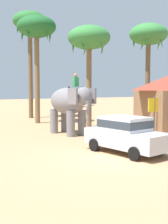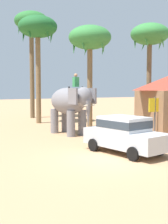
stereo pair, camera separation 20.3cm
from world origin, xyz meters
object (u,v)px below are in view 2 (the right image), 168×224
(car_sedan_foreground, at_px, (125,133))
(palm_tree_far_back, at_px, (31,25))
(palm_tree_near_hut, at_px, (90,40))
(signboard_yellow, at_px, (155,107))
(elephant_with_mahout, at_px, (70,104))
(palm_tree_left_of_road, at_px, (38,30))
(palm_tree_behind_elephant, at_px, (150,37))

(car_sedan_foreground, bearing_deg, palm_tree_far_back, 87.50)
(palm_tree_near_hut, distance_m, signboard_yellow, 7.18)
(palm_tree_near_hut, height_order, palm_tree_far_back, palm_tree_far_back)
(palm_tree_near_hut, height_order, signboard_yellow, palm_tree_near_hut)
(elephant_with_mahout, xyz_separation_m, palm_tree_left_of_road, (0.07, 6.79, 5.67))
(car_sedan_foreground, xyz_separation_m, palm_tree_behind_elephant, (8.54, 9.30, 6.25))
(elephant_with_mahout, distance_m, palm_tree_left_of_road, 8.85)
(car_sedan_foreground, bearing_deg, palm_tree_near_hut, 72.71)
(elephant_with_mahout, relative_size, palm_tree_near_hut, 0.52)
(car_sedan_foreground, distance_m, palm_tree_near_hut, 11.06)
(car_sedan_foreground, relative_size, palm_tree_left_of_road, 0.49)
(elephant_with_mahout, bearing_deg, palm_tree_far_back, 85.75)
(palm_tree_near_hut, bearing_deg, signboard_yellow, -62.54)
(elephant_with_mahout, relative_size, palm_tree_far_back, 0.39)
(palm_tree_near_hut, bearing_deg, car_sedan_foreground, -107.29)
(palm_tree_left_of_road, height_order, signboard_yellow, palm_tree_left_of_road)
(signboard_yellow, bearing_deg, palm_tree_left_of_road, 121.67)
(palm_tree_near_hut, bearing_deg, palm_tree_far_back, 104.26)
(car_sedan_foreground, bearing_deg, palm_tree_behind_elephant, 47.44)
(palm_tree_left_of_road, distance_m, signboard_yellow, 11.69)
(car_sedan_foreground, height_order, palm_tree_behind_elephant, palm_tree_behind_elephant)
(signboard_yellow, bearing_deg, palm_tree_far_back, 109.35)
(signboard_yellow, bearing_deg, palm_tree_behind_elephant, 56.37)
(palm_tree_far_back, bearing_deg, elephant_with_mahout, -94.25)
(car_sedan_foreground, height_order, elephant_with_mahout, elephant_with_mahout)
(palm_tree_near_hut, xyz_separation_m, palm_tree_left_of_road, (-2.83, 3.85, 1.13))
(car_sedan_foreground, xyz_separation_m, palm_tree_near_hut, (2.83, 9.11, 5.60))
(elephant_with_mahout, xyz_separation_m, signboard_yellow, (5.35, -1.77, -0.30))
(car_sedan_foreground, distance_m, palm_tree_behind_elephant, 14.09)
(palm_tree_left_of_road, relative_size, palm_tree_far_back, 0.87)
(palm_tree_left_of_road, bearing_deg, signboard_yellow, -58.33)
(palm_tree_near_hut, height_order, palm_tree_left_of_road, palm_tree_left_of_road)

